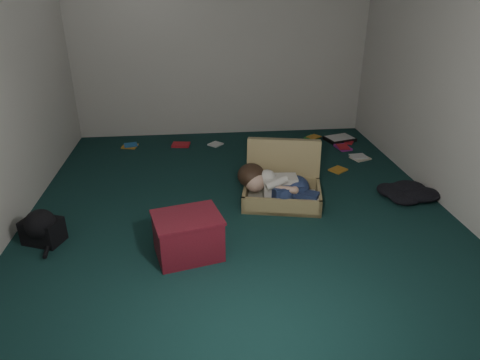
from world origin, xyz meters
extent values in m
plane|color=#102D2C|center=(0.00, 0.00, 0.00)|extent=(4.50, 4.50, 0.00)
plane|color=silver|center=(0.00, 2.25, 1.30)|extent=(4.50, 0.00, 4.50)
plane|color=silver|center=(0.00, -2.25, 1.30)|extent=(4.50, 0.00, 4.50)
plane|color=silver|center=(2.00, 0.00, 1.30)|extent=(0.00, 4.50, 4.50)
cube|color=tan|center=(0.43, 0.02, 0.09)|extent=(0.85, 0.68, 0.17)
cube|color=silver|center=(0.43, 0.02, 0.04)|extent=(0.77, 0.61, 0.02)
cube|color=tan|center=(0.51, 0.36, 0.27)|extent=(0.78, 0.38, 0.55)
cube|color=beige|center=(0.41, 0.00, 0.18)|extent=(0.33, 0.21, 0.24)
sphere|color=tan|center=(0.17, 0.02, 0.25)|extent=(0.20, 0.20, 0.20)
ellipsoid|color=black|center=(0.14, 0.09, 0.28)|extent=(0.27, 0.28, 0.23)
ellipsoid|color=#1F2B4D|center=(0.57, -0.02, 0.18)|extent=(0.25, 0.28, 0.23)
cube|color=#1F2B4D|center=(0.46, -0.12, 0.17)|extent=(0.30, 0.19, 0.15)
cube|color=#1F2B4D|center=(0.62, -0.17, 0.14)|extent=(0.29, 0.24, 0.12)
sphere|color=white|center=(0.72, -0.16, 0.12)|extent=(0.12, 0.12, 0.12)
sphere|color=white|center=(0.71, -0.23, 0.11)|extent=(0.11, 0.11, 0.11)
cylinder|color=tan|center=(0.43, -0.15, 0.23)|extent=(0.20, 0.10, 0.07)
cube|color=maroon|center=(-0.48, -0.78, 0.17)|extent=(0.58, 0.50, 0.33)
cube|color=maroon|center=(-0.48, -0.78, 0.34)|extent=(0.60, 0.52, 0.02)
cube|color=black|center=(1.59, 1.74, 0.02)|extent=(0.44, 0.38, 0.05)
cube|color=white|center=(1.59, 1.74, 0.05)|extent=(0.39, 0.33, 0.01)
cube|color=orange|center=(-1.27, 1.79, 0.01)|extent=(0.18, 0.14, 0.02)
cube|color=red|center=(-0.59, 1.77, 0.01)|extent=(0.23, 0.22, 0.02)
cube|color=white|center=(-0.13, 1.75, 0.01)|extent=(0.18, 0.21, 0.02)
cube|color=#1F65AC|center=(0.56, 1.81, 0.01)|extent=(0.19, 0.22, 0.02)
cube|color=#E7551B|center=(1.01, 1.69, 0.01)|extent=(0.23, 0.21, 0.02)
cube|color=#258832|center=(1.23, 1.85, 0.01)|extent=(0.19, 0.15, 0.02)
cube|color=#9C2791|center=(1.54, 1.44, 0.01)|extent=(0.23, 0.22, 0.02)
cube|color=beige|center=(1.64, 1.06, 0.01)|extent=(0.17, 0.20, 0.02)
cube|color=orange|center=(1.25, 0.73, 0.01)|extent=(0.20, 0.22, 0.02)
cube|color=red|center=(1.66, 1.63, 0.01)|extent=(0.22, 0.20, 0.02)
camera|label=1|loc=(-0.38, -3.69, 2.01)|focal=32.00mm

